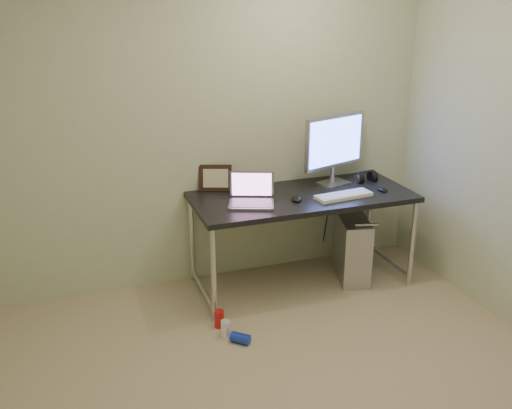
% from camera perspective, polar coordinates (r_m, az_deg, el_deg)
% --- Properties ---
extents(floor, '(3.50, 3.50, 0.00)m').
position_cam_1_polar(floor, '(3.40, 4.17, -19.66)').
color(floor, tan).
rests_on(floor, ground).
extents(wall_back, '(3.50, 0.02, 2.50)m').
position_cam_1_polar(wall_back, '(4.37, -4.60, 7.83)').
color(wall_back, beige).
rests_on(wall_back, ground).
extents(desk, '(1.69, 0.74, 0.75)m').
position_cam_1_polar(desk, '(4.40, 4.64, 0.09)').
color(desk, black).
rests_on(desk, ground).
extents(tower_computer, '(0.34, 0.54, 0.55)m').
position_cam_1_polar(tower_computer, '(4.70, 9.54, -4.25)').
color(tower_computer, silver).
rests_on(tower_computer, ground).
extents(cable_a, '(0.01, 0.16, 0.69)m').
position_cam_1_polar(cable_a, '(4.92, 7.13, -1.23)').
color(cable_a, black).
rests_on(cable_a, ground).
extents(cable_b, '(0.02, 0.11, 0.71)m').
position_cam_1_polar(cable_b, '(4.95, 8.16, -1.39)').
color(cable_b, black).
rests_on(cable_b, ground).
extents(can_red, '(0.09, 0.09, 0.13)m').
position_cam_1_polar(can_red, '(4.05, -3.69, -11.35)').
color(can_red, red).
rests_on(can_red, ground).
extents(can_white, '(0.09, 0.09, 0.12)m').
position_cam_1_polar(can_white, '(3.95, -3.05, -12.30)').
color(can_white, white).
rests_on(can_white, ground).
extents(can_blue, '(0.14, 0.14, 0.07)m').
position_cam_1_polar(can_blue, '(3.90, -1.57, -13.22)').
color(can_blue, '#1832C5').
rests_on(can_blue, ground).
extents(laptop, '(0.40, 0.36, 0.23)m').
position_cam_1_polar(laptop, '(4.16, -0.46, 0.81)').
color(laptop, '#A7A8AE').
rests_on(laptop, desk).
extents(monitor, '(0.58, 0.24, 0.56)m').
position_cam_1_polar(monitor, '(4.56, 7.88, 5.99)').
color(monitor, '#A7A8AE').
rests_on(monitor, desk).
extents(keyboard, '(0.46, 0.19, 0.03)m').
position_cam_1_polar(keyboard, '(4.34, 8.75, 0.88)').
color(keyboard, white).
rests_on(keyboard, desk).
extents(mouse_right, '(0.07, 0.11, 0.03)m').
position_cam_1_polar(mouse_right, '(4.54, 12.55, 1.55)').
color(mouse_right, black).
rests_on(mouse_right, desk).
extents(mouse_left, '(0.11, 0.14, 0.04)m').
position_cam_1_polar(mouse_left, '(4.23, 4.08, 0.68)').
color(mouse_left, black).
rests_on(mouse_left, desk).
extents(headphones, '(0.18, 0.11, 0.12)m').
position_cam_1_polar(headphones, '(4.74, 10.91, 2.65)').
color(headphones, black).
rests_on(headphones, desk).
extents(picture_frame, '(0.27, 0.15, 0.21)m').
position_cam_1_polar(picture_frame, '(4.43, -4.10, 2.68)').
color(picture_frame, black).
rests_on(picture_frame, desk).
extents(webcam, '(0.04, 0.03, 0.12)m').
position_cam_1_polar(webcam, '(4.46, -0.75, 2.62)').
color(webcam, silver).
rests_on(webcam, desk).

